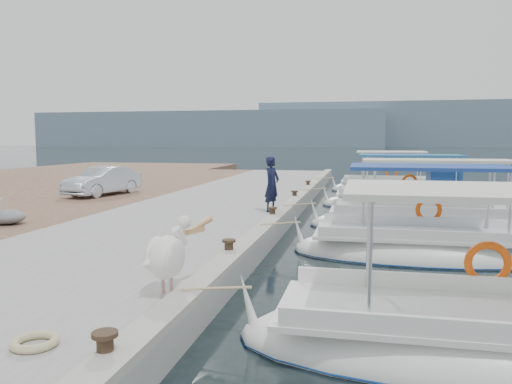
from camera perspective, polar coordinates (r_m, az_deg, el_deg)
ground at (r=13.62m, az=2.21°, el=-6.06°), size 400.00×400.00×0.00m
concrete_quay at (r=19.05m, az=-4.12°, el=-1.85°), size 6.00×40.00×0.50m
quay_curb at (r=18.43m, az=4.20°, el=-1.14°), size 0.44×40.00×0.12m
cobblestone_strip at (r=20.99m, az=-17.35°, el=-1.38°), size 4.00×40.00×0.50m
distant_hills at (r=216.40m, az=19.46°, el=6.90°), size 330.00×60.00×18.00m
fishing_caique_a at (r=7.45m, az=24.34°, el=-15.95°), size 6.51×2.42×2.83m
fishing_caique_b at (r=12.91m, az=18.32°, el=-6.46°), size 6.25×2.53×2.83m
fishing_caique_c at (r=16.78m, az=19.11°, el=-3.67°), size 7.56×2.10×2.83m
fishing_caique_d at (r=21.96m, az=16.84°, el=-1.20°), size 6.88×2.41×2.83m
fishing_caique_e at (r=28.33m, az=14.74°, el=0.28°), size 6.07×2.28×2.83m
mooring_bollards at (r=15.01m, az=1.88°, el=-2.25°), size 0.28×20.28×0.33m
pelican at (r=7.75m, az=-9.99°, el=-7.11°), size 0.84×1.48×1.16m
fisherman at (r=16.24m, az=1.83°, el=0.89°), size 0.64×0.77×1.80m
parked_car at (r=22.15m, az=-17.10°, el=1.23°), size 2.03×3.88×1.22m
tarp_bundle at (r=15.57m, az=-26.67°, el=-2.56°), size 1.10×0.90×0.40m
rope_coil at (r=6.44m, az=-23.94°, el=-15.38°), size 0.54×0.54×0.10m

